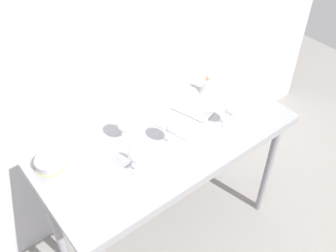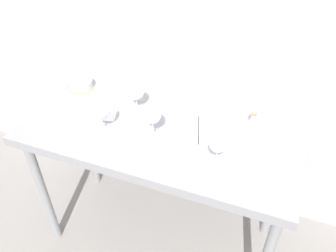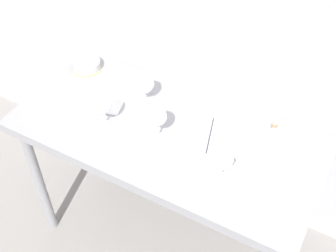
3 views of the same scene
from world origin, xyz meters
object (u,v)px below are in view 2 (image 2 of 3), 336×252
object	(u,v)px
wine_glass_near_center	(152,116)
decanter_funnel	(253,122)
wine_glass_near_left	(100,110)
open_notebook	(199,130)
tasting_sheet_upper	(102,108)
tasting_bowl	(81,84)
wine_glass_near_right	(218,145)
wine_glass_far_left	(136,92)

from	to	relation	value
wine_glass_near_center	decanter_funnel	bearing A→B (deg)	26.74
wine_glass_near_left	open_notebook	world-z (taller)	wine_glass_near_left
wine_glass_near_left	tasting_sheet_upper	distance (m)	0.24
decanter_funnel	tasting_bowl	bearing A→B (deg)	178.02
tasting_sheet_upper	decanter_funnel	size ratio (longest dim) A/B	1.51
open_notebook	tasting_sheet_upper	size ratio (longest dim) A/B	1.62
wine_glass_near_left	tasting_sheet_upper	size ratio (longest dim) A/B	0.79
decanter_funnel	wine_glass_near_right	bearing A→B (deg)	-109.74
wine_glass_near_center	tasting_bowl	bearing A→B (deg)	155.64
wine_glass_near_right	tasting_bowl	size ratio (longest dim) A/B	1.16
wine_glass_far_left	tasting_sheet_upper	distance (m)	0.22
wine_glass_far_left	wine_glass_near_left	distance (m)	0.24
wine_glass_near_right	tasting_bowl	world-z (taller)	wine_glass_near_right
wine_glass_near_center	tasting_sheet_upper	distance (m)	0.40
tasting_sheet_upper	decanter_funnel	world-z (taller)	decanter_funnel
tasting_bowl	wine_glass_near_left	bearing A→B (deg)	-43.72
open_notebook	decanter_funnel	distance (m)	0.27
open_notebook	decanter_funnel	size ratio (longest dim) A/B	2.45
tasting_sheet_upper	tasting_bowl	bearing A→B (deg)	133.39
tasting_bowl	wine_glass_near_right	bearing A→B (deg)	-20.19
wine_glass_near_center	wine_glass_near_left	bearing A→B (deg)	-169.38
wine_glass_near_right	open_notebook	size ratio (longest dim) A/B	0.45
wine_glass_near_center	wine_glass_near_left	xyz separation A→B (m)	(-0.25, -0.05, 0.00)
wine_glass_far_left	decanter_funnel	bearing A→B (deg)	3.95
wine_glass_far_left	wine_glass_near_left	world-z (taller)	wine_glass_near_left
wine_glass_near_center	open_notebook	xyz separation A→B (m)	(0.20, 0.12, -0.12)
tasting_sheet_upper	wine_glass_near_right	bearing A→B (deg)	-30.55
tasting_sheet_upper	tasting_bowl	size ratio (longest dim) A/B	1.60
wine_glass_near_left	decanter_funnel	bearing A→B (deg)	21.27
wine_glass_far_left	decanter_funnel	world-z (taller)	wine_glass_far_left
wine_glass_near_center	wine_glass_far_left	xyz separation A→B (m)	(-0.17, 0.18, -0.02)
wine_glass_near_center	decanter_funnel	world-z (taller)	wine_glass_near_center
wine_glass_near_center	tasting_bowl	world-z (taller)	wine_glass_near_center
wine_glass_near_center	wine_glass_far_left	size ratio (longest dim) A/B	1.10
tasting_bowl	open_notebook	bearing A→B (deg)	-10.06
wine_glass_near_left	wine_glass_near_right	bearing A→B (deg)	-2.73
tasting_bowl	wine_glass_far_left	bearing A→B (deg)	-10.93
wine_glass_near_left	tasting_bowl	world-z (taller)	wine_glass_near_left
wine_glass_near_center	wine_glass_near_left	size ratio (longest dim) A/B	0.97
open_notebook	tasting_bowl	distance (m)	0.78
wine_glass_near_right	tasting_sheet_upper	size ratio (longest dim) A/B	0.72
wine_glass_near_left	open_notebook	distance (m)	0.50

